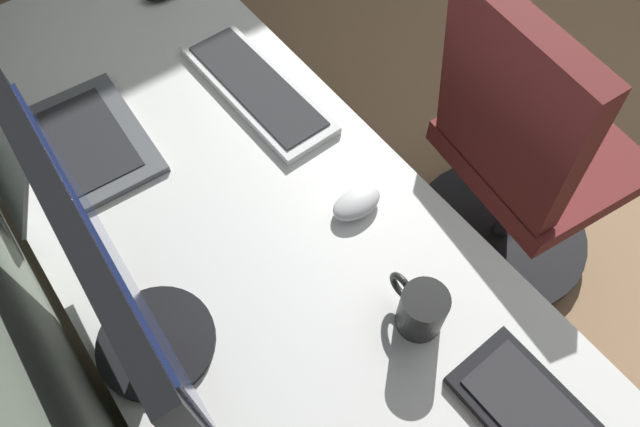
# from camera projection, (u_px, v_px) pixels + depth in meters

# --- Properties ---
(desk) EXTENTS (2.15, 0.69, 0.73)m
(desk) POSITION_uv_depth(u_px,v_px,m) (299.00, 307.00, 1.07)
(desk) COLOR white
(desk) RESTS_ON ground
(drawer_pedestal) EXTENTS (0.40, 0.51, 0.69)m
(drawer_pedestal) POSITION_uv_depth(u_px,v_px,m) (306.00, 383.00, 1.31)
(drawer_pedestal) COLOR white
(drawer_pedestal) RESTS_ON ground
(monitor_secondary) EXTENTS (0.50, 0.20, 0.42)m
(monitor_secondary) POSITION_uv_depth(u_px,v_px,m) (115.00, 281.00, 0.76)
(monitor_secondary) COLOR black
(monitor_secondary) RESTS_ON desk
(laptop_leftmost) EXTENTS (0.33, 0.31, 0.20)m
(laptop_leftmost) POSITION_uv_depth(u_px,v_px,m) (55.00, 142.00, 1.14)
(laptop_leftmost) COLOR #595B60
(laptop_leftmost) RESTS_ON desk
(keyboard_spare) EXTENTS (0.42, 0.15, 0.02)m
(keyboard_spare) POSITION_uv_depth(u_px,v_px,m) (257.00, 87.00, 1.26)
(keyboard_spare) COLOR silver
(keyboard_spare) RESTS_ON desk
(mouse_spare) EXTENTS (0.06, 0.10, 0.03)m
(mouse_spare) POSITION_uv_depth(u_px,v_px,m) (357.00, 203.00, 1.10)
(mouse_spare) COLOR silver
(mouse_spare) RESTS_ON desk
(coffee_mug) EXTENTS (0.12, 0.08, 0.10)m
(coffee_mug) POSITION_uv_depth(u_px,v_px,m) (421.00, 309.00, 0.95)
(coffee_mug) COLOR black
(coffee_mug) RESTS_ON desk
(office_chair) EXTENTS (0.56, 0.58, 0.97)m
(office_chair) POSITION_uv_depth(u_px,v_px,m) (519.00, 166.00, 1.50)
(office_chair) COLOR maroon
(office_chair) RESTS_ON ground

